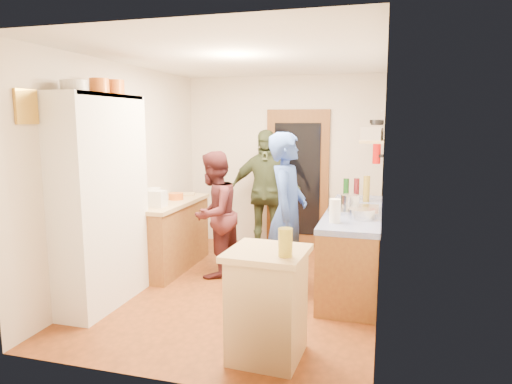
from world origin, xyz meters
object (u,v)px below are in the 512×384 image
at_px(person_hob, 290,214).
at_px(person_left, 217,214).
at_px(island_base, 267,307).
at_px(hutch_body, 102,202).
at_px(person_back, 266,192).
at_px(right_counter_base, 353,249).

height_order(person_hob, person_left, person_hob).
height_order(island_base, person_hob, person_hob).
bearing_deg(hutch_body, person_back, 62.91).
bearing_deg(person_hob, hutch_body, 115.19).
bearing_deg(person_back, right_counter_base, -42.32).
bearing_deg(right_counter_base, person_back, 143.25).
xyz_separation_m(right_counter_base, person_hob, (-0.68, -0.46, 0.48)).
xyz_separation_m(person_left, person_back, (0.34, 1.11, 0.12)).
xyz_separation_m(right_counter_base, island_base, (-0.56, -1.94, 0.01)).
xyz_separation_m(hutch_body, island_base, (1.94, -0.64, -0.67)).
bearing_deg(person_back, island_base, -80.88).
bearing_deg(person_back, person_left, -112.61).
distance_m(island_base, person_hob, 1.57).
bearing_deg(island_base, hutch_body, 161.69).
xyz_separation_m(island_base, person_back, (-0.77, 2.93, 0.47)).
height_order(person_left, person_back, person_back).
bearing_deg(person_left, hutch_body, -28.08).
bearing_deg(person_left, person_back, 169.97).
relative_size(hutch_body, island_base, 2.56).
distance_m(person_hob, person_back, 1.59).
distance_m(hutch_body, person_back, 2.58).
bearing_deg(hutch_body, person_left, 54.91).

